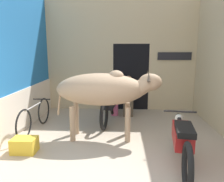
{
  "coord_description": "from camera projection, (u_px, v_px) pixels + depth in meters",
  "views": [
    {
      "loc": [
        0.06,
        -2.66,
        1.9
      ],
      "look_at": [
        -0.16,
        1.84,
        1.02
      ],
      "focal_mm": 35.0,
      "sensor_mm": 36.0,
      "label": 1
    }
  ],
  "objects": [
    {
      "name": "motorcycle_near",
      "position": [
        182.0,
        139.0,
        3.55
      ],
      "size": [
        0.58,
        1.99,
        0.78
      ],
      "color": "black",
      "rests_on": "ground_plane"
    },
    {
      "name": "crate",
      "position": [
        24.0,
        145.0,
        4.05
      ],
      "size": [
        0.44,
        0.32,
        0.28
      ],
      "color": "gold",
      "rests_on": "ground_plane"
    },
    {
      "name": "wall_back_with_doorway",
      "position": [
        124.0,
        63.0,
        6.96
      ],
      "size": [
        4.55,
        0.93,
        3.45
      ],
      "color": "#C6B289",
      "rests_on": "ground_plane"
    },
    {
      "name": "plastic_stool",
      "position": [
        115.0,
        108.0,
        6.31
      ],
      "size": [
        0.29,
        0.29,
        0.42
      ],
      "color": "#DB6093",
      "rests_on": "ground_plane"
    },
    {
      "name": "cow",
      "position": [
        105.0,
        90.0,
        4.54
      ],
      "size": [
        2.21,
        0.71,
        1.47
      ],
      "color": "tan",
      "rests_on": "ground_plane"
    },
    {
      "name": "wall_left_shopfront",
      "position": [
        12.0,
        60.0,
        4.77
      ],
      "size": [
        0.25,
        4.1,
        3.45
      ],
      "color": "#236BAD",
      "rests_on": "ground_plane"
    },
    {
      "name": "bicycle",
      "position": [
        35.0,
        117.0,
        5.09
      ],
      "size": [
        0.44,
        1.7,
        0.68
      ],
      "color": "black",
      "rests_on": "ground_plane"
    },
    {
      "name": "motorcycle_far",
      "position": [
        109.0,
        105.0,
        5.73
      ],
      "size": [
        0.58,
        1.95,
        0.8
      ],
      "color": "black",
      "rests_on": "ground_plane"
    },
    {
      "name": "shopkeeper_seated",
      "position": [
        128.0,
        95.0,
        6.24
      ],
      "size": [
        0.4,
        0.33,
        1.15
      ],
      "color": "brown",
      "rests_on": "ground_plane"
    }
  ]
}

